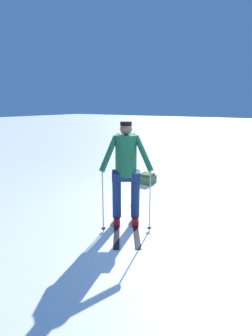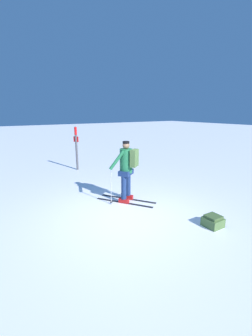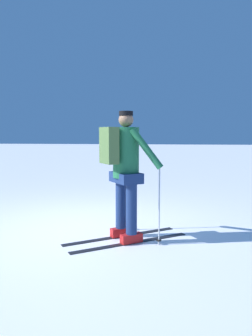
% 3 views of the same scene
% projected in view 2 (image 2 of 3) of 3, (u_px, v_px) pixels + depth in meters
% --- Properties ---
extents(ground_plane, '(80.00, 80.00, 0.00)m').
position_uv_depth(ground_plane, '(126.00, 215.00, 5.80)').
color(ground_plane, white).
extents(skier, '(1.34, 1.68, 1.79)m').
position_uv_depth(skier, '(127.00, 167.00, 6.43)').
color(skier, black).
rests_on(skier, ground_plane).
extents(dropped_backpack, '(0.39, 0.40, 0.27)m').
position_uv_depth(dropped_backpack, '(213.00, 221.00, 5.20)').
color(dropped_backpack, '#4C6B38').
rests_on(dropped_backpack, ground_plane).
extents(trail_marker, '(0.16, 0.21, 1.93)m').
position_uv_depth(trail_marker, '(76.00, 145.00, 9.98)').
color(trail_marker, '#4C4C51').
rests_on(trail_marker, ground_plane).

